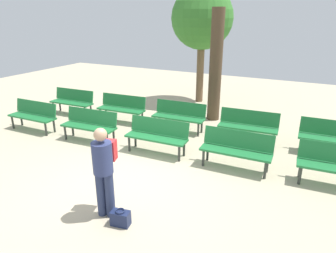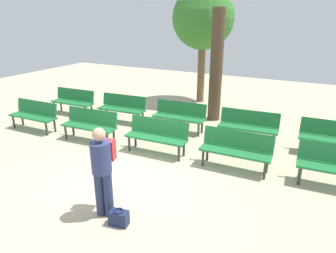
{
  "view_description": "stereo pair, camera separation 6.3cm",
  "coord_description": "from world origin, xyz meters",
  "px_view_note": "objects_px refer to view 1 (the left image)",
  "views": [
    {
      "loc": [
        3.37,
        -4.61,
        3.35
      ],
      "look_at": [
        0.0,
        2.09,
        0.55
      ],
      "focal_mm": 32.1,
      "sensor_mm": 36.0,
      "label": 1
    },
    {
      "loc": [
        3.42,
        -4.58,
        3.35
      ],
      "look_at": [
        0.0,
        2.09,
        0.55
      ],
      "focal_mm": 32.1,
      "sensor_mm": 36.0,
      "label": 2
    }
  ],
  "objects_px": {
    "bench_r0_c2": "(157,134)",
    "bench_r1_c1": "(122,107)",
    "bench_r0_c0": "(34,114)",
    "bench_r0_c1": "(90,123)",
    "tree_1": "(216,66)",
    "bench_r1_c2": "(179,115)",
    "bench_r1_c3": "(248,124)",
    "visitor_with_backpack": "(104,167)",
    "bench_r0_c3": "(236,148)",
    "tree_0": "(202,19)",
    "bench_r1_c4": "(333,136)",
    "handbag": "(120,218)",
    "bench_r1_c0": "(73,100)"
  },
  "relations": [
    {
      "from": "tree_0",
      "to": "tree_1",
      "type": "relative_size",
      "value": 1.23
    },
    {
      "from": "bench_r0_c3",
      "to": "visitor_with_backpack",
      "type": "xyz_separation_m",
      "value": [
        -1.59,
        -2.73,
        0.43
      ]
    },
    {
      "from": "bench_r0_c2",
      "to": "bench_r1_c1",
      "type": "relative_size",
      "value": 0.99
    },
    {
      "from": "bench_r0_c0",
      "to": "bench_r0_c1",
      "type": "height_order",
      "value": "same"
    },
    {
      "from": "bench_r0_c1",
      "to": "bench_r0_c2",
      "type": "xyz_separation_m",
      "value": [
        2.07,
        0.14,
        0.0
      ]
    },
    {
      "from": "bench_r1_c4",
      "to": "tree_1",
      "type": "relative_size",
      "value": 0.45
    },
    {
      "from": "bench_r0_c3",
      "to": "tree_1",
      "type": "bearing_deg",
      "value": 115.51
    },
    {
      "from": "bench_r0_c3",
      "to": "bench_r1_c3",
      "type": "relative_size",
      "value": 0.99
    },
    {
      "from": "bench_r0_c0",
      "to": "bench_r1_c2",
      "type": "height_order",
      "value": "same"
    },
    {
      "from": "bench_r1_c3",
      "to": "visitor_with_backpack",
      "type": "xyz_separation_m",
      "value": [
        -1.48,
        -4.41,
        0.43
      ]
    },
    {
      "from": "bench_r0_c3",
      "to": "bench_r1_c0",
      "type": "xyz_separation_m",
      "value": [
        -6.23,
        1.38,
        0.0
      ]
    },
    {
      "from": "bench_r0_c0",
      "to": "visitor_with_backpack",
      "type": "height_order",
      "value": "visitor_with_backpack"
    },
    {
      "from": "bench_r1_c4",
      "to": "bench_r1_c1",
      "type": "bearing_deg",
      "value": -179.46
    },
    {
      "from": "bench_r1_c0",
      "to": "bench_r1_c3",
      "type": "bearing_deg",
      "value": -0.0
    },
    {
      "from": "bench_r1_c0",
      "to": "tree_0",
      "type": "bearing_deg",
      "value": 43.86
    },
    {
      "from": "bench_r0_c3",
      "to": "bench_r0_c1",
      "type": "bearing_deg",
      "value": -178.46
    },
    {
      "from": "bench_r0_c0",
      "to": "tree_0",
      "type": "relative_size",
      "value": 0.37
    },
    {
      "from": "bench_r0_c3",
      "to": "bench_r1_c0",
      "type": "distance_m",
      "value": 6.39
    },
    {
      "from": "bench_r1_c4",
      "to": "bench_r0_c0",
      "type": "bearing_deg",
      "value": -167.43
    },
    {
      "from": "bench_r0_c1",
      "to": "bench_r0_c3",
      "type": "xyz_separation_m",
      "value": [
        4.07,
        0.23,
        0.0
      ]
    },
    {
      "from": "bench_r0_c3",
      "to": "bench_r1_c0",
      "type": "height_order",
      "value": "same"
    },
    {
      "from": "handbag",
      "to": "bench_r1_c0",
      "type": "bearing_deg",
      "value": 139.74
    },
    {
      "from": "bench_r0_c2",
      "to": "tree_1",
      "type": "bearing_deg",
      "value": 80.05
    },
    {
      "from": "tree_1",
      "to": "handbag",
      "type": "relative_size",
      "value": 10.33
    },
    {
      "from": "bench_r0_c3",
      "to": "bench_r1_c4",
      "type": "height_order",
      "value": "same"
    },
    {
      "from": "bench_r0_c2",
      "to": "tree_1",
      "type": "height_order",
      "value": "tree_1"
    },
    {
      "from": "bench_r0_c1",
      "to": "tree_0",
      "type": "distance_m",
      "value": 6.01
    },
    {
      "from": "tree_0",
      "to": "visitor_with_backpack",
      "type": "height_order",
      "value": "tree_0"
    },
    {
      "from": "bench_r0_c2",
      "to": "visitor_with_backpack",
      "type": "height_order",
      "value": "visitor_with_backpack"
    },
    {
      "from": "bench_r0_c1",
      "to": "visitor_with_backpack",
      "type": "distance_m",
      "value": 3.55
    },
    {
      "from": "bench_r0_c1",
      "to": "handbag",
      "type": "relative_size",
      "value": 4.72
    },
    {
      "from": "handbag",
      "to": "bench_r1_c3",
      "type": "bearing_deg",
      "value": 76.61
    },
    {
      "from": "bench_r1_c4",
      "to": "tree_0",
      "type": "xyz_separation_m",
      "value": [
        -4.81,
        3.21,
        2.69
      ]
    },
    {
      "from": "bench_r1_c0",
      "to": "tree_1",
      "type": "height_order",
      "value": "tree_1"
    },
    {
      "from": "bench_r0_c2",
      "to": "visitor_with_backpack",
      "type": "bearing_deg",
      "value": -83.46
    },
    {
      "from": "bench_r1_c4",
      "to": "tree_0",
      "type": "relative_size",
      "value": 0.37
    },
    {
      "from": "bench_r0_c1",
      "to": "handbag",
      "type": "xyz_separation_m",
      "value": [
        2.88,
        -2.65,
        -0.37
      ]
    },
    {
      "from": "bench_r0_c0",
      "to": "bench_r0_c3",
      "type": "relative_size",
      "value": 1.0
    },
    {
      "from": "bench_r1_c2",
      "to": "bench_r1_c3",
      "type": "height_order",
      "value": "same"
    },
    {
      "from": "bench_r0_c1",
      "to": "tree_0",
      "type": "xyz_separation_m",
      "value": [
        1.25,
        5.22,
        2.69
      ]
    },
    {
      "from": "tree_0",
      "to": "handbag",
      "type": "distance_m",
      "value": 8.6
    },
    {
      "from": "handbag",
      "to": "visitor_with_backpack",
      "type": "bearing_deg",
      "value": 158.85
    },
    {
      "from": "bench_r0_c0",
      "to": "bench_r0_c2",
      "type": "distance_m",
      "value": 4.18
    },
    {
      "from": "tree_1",
      "to": "handbag",
      "type": "height_order",
      "value": "tree_1"
    },
    {
      "from": "bench_r1_c1",
      "to": "tree_0",
      "type": "distance_m",
      "value": 4.61
    },
    {
      "from": "tree_0",
      "to": "bench_r1_c2",
      "type": "bearing_deg",
      "value": -79.15
    },
    {
      "from": "bench_r1_c2",
      "to": "bench_r1_c3",
      "type": "relative_size",
      "value": 1.0
    },
    {
      "from": "bench_r0_c3",
      "to": "tree_0",
      "type": "relative_size",
      "value": 0.37
    },
    {
      "from": "bench_r0_c2",
      "to": "bench_r1_c3",
      "type": "bearing_deg",
      "value": 40.52
    },
    {
      "from": "handbag",
      "to": "bench_r0_c2",
      "type": "bearing_deg",
      "value": 106.2
    }
  ]
}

